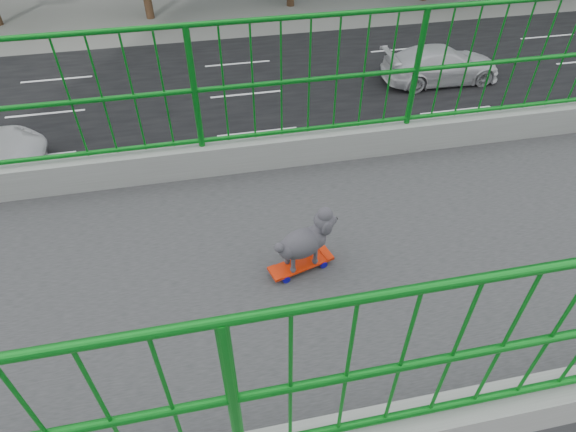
# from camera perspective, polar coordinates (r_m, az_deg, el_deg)

# --- Properties ---
(road) EXTENTS (18.00, 90.00, 0.02)m
(road) POSITION_cam_1_polar(r_m,az_deg,el_deg) (18.38, -3.63, 9.81)
(road) COLOR black
(road) RESTS_ON ground
(footbridge) EXTENTS (3.00, 24.00, 7.00)m
(footbridge) POSITION_cam_1_polar(r_m,az_deg,el_deg) (5.55, 15.74, -16.15)
(footbridge) COLOR #2D2D2F
(footbridge) RESTS_ON ground
(railing) EXTENTS (3.00, 24.00, 1.42)m
(railing) POSITION_cam_1_polar(r_m,az_deg,el_deg) (4.06, 20.87, -0.88)
(railing) COLOR gray
(railing) RESTS_ON footbridge
(skateboard) EXTENTS (0.28, 0.53, 0.07)m
(skateboard) POSITION_cam_1_polar(r_m,az_deg,el_deg) (3.72, 1.55, -5.71)
(skateboard) COLOR red
(skateboard) RESTS_ON footbridge
(poodle) EXTENTS (0.30, 0.50, 0.43)m
(poodle) POSITION_cam_1_polar(r_m,az_deg,el_deg) (3.55, 2.01, -2.87)
(poodle) COLOR #2B282D
(poodle) RESTS_ON skateboard
(car_0) EXTENTS (1.67, 4.14, 1.41)m
(car_0) POSITION_cam_1_polar(r_m,az_deg,el_deg) (12.71, -20.38, -7.15)
(car_0) COLOR #B4070D
(car_0) RESTS_ON ground
(car_3) EXTENTS (2.07, 5.09, 1.48)m
(car_3) POSITION_cam_1_polar(r_m,az_deg,el_deg) (22.69, 17.61, 16.66)
(car_3) COLOR silver
(car_3) RESTS_ON ground
(car_5) EXTENTS (1.69, 4.84, 1.60)m
(car_5) POSITION_cam_1_polar(r_m,az_deg,el_deg) (12.92, -25.20, -7.38)
(car_5) COLOR black
(car_5) RESTS_ON ground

